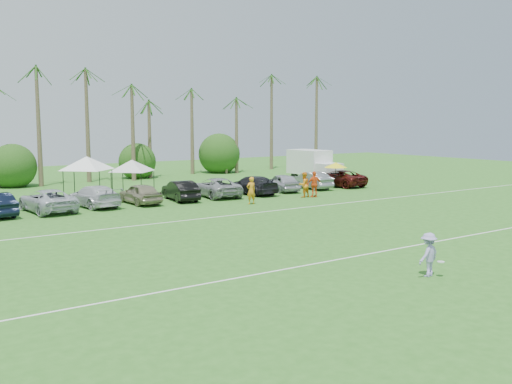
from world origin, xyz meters
TOP-DOWN VIEW (x-y plane):
  - ground at (0.00, 0.00)m, footprint 120.00×120.00m
  - field_lines at (0.00, 8.00)m, footprint 80.00×12.10m
  - palm_tree_4 at (-4.00, 38.00)m, footprint 2.40×2.40m
  - palm_tree_5 at (0.00, 38.00)m, footprint 2.40×2.40m
  - palm_tree_6 at (4.00, 38.00)m, footprint 2.40×2.40m
  - palm_tree_7 at (8.00, 38.00)m, footprint 2.40×2.40m
  - palm_tree_8 at (13.00, 38.00)m, footprint 2.40×2.40m
  - palm_tree_9 at (18.00, 38.00)m, footprint 2.40×2.40m
  - palm_tree_10 at (23.00, 38.00)m, footprint 2.40×2.40m
  - palm_tree_11 at (27.00, 38.00)m, footprint 2.40×2.40m
  - bush_tree_1 at (-6.00, 39.00)m, footprint 4.00×4.00m
  - bush_tree_2 at (6.00, 39.00)m, footprint 4.00×4.00m
  - bush_tree_3 at (16.00, 39.00)m, footprint 4.00×4.00m
  - sideline_player_a at (5.36, 17.29)m, footprint 0.70×0.46m
  - sideline_player_b at (10.63, 18.01)m, footprint 0.96×0.76m
  - sideline_player_c at (11.30, 17.57)m, footprint 1.24×0.76m
  - box_truck at (18.29, 25.93)m, footprint 2.34×5.87m
  - canopy_tent_left at (-2.63, 27.86)m, footprint 4.40×4.40m
  - canopy_tent_right at (0.64, 26.99)m, footprint 3.92×3.92m
  - market_umbrella at (16.76, 21.24)m, footprint 1.98×1.98m
  - frisbee_player at (0.45, -1.78)m, footprint 1.14×0.85m
  - parked_car_2 at (-7.18, 21.79)m, footprint 2.83×5.38m
  - parked_car_3 at (-4.06, 22.23)m, footprint 2.67×5.20m
  - parked_car_4 at (-0.94, 21.76)m, footprint 1.88×4.30m
  - parked_car_5 at (2.18, 21.75)m, footprint 2.06×4.54m
  - parked_car_6 at (5.30, 22.06)m, footprint 2.85×5.39m
  - parked_car_7 at (8.42, 21.74)m, footprint 2.35×5.10m
  - parked_car_8 at (11.54, 21.95)m, footprint 2.48×4.48m
  - parked_car_9 at (14.66, 21.98)m, footprint 1.74×4.45m
  - parked_car_10 at (17.77, 21.98)m, footprint 2.91×5.41m

SIDE VIEW (x-z plane):
  - ground at x=0.00m, z-range 0.00..0.00m
  - field_lines at x=0.00m, z-range 0.00..0.01m
  - parked_car_2 at x=-7.18m, z-range 0.00..1.44m
  - parked_car_3 at x=-4.06m, z-range 0.00..1.44m
  - parked_car_4 at x=-0.94m, z-range 0.00..1.44m
  - parked_car_5 at x=2.18m, z-range 0.00..1.44m
  - parked_car_6 at x=5.30m, z-range 0.00..1.44m
  - parked_car_7 at x=8.42m, z-range 0.00..1.44m
  - parked_car_8 at x=11.54m, z-range 0.00..1.44m
  - parked_car_9 at x=14.66m, z-range 0.00..1.44m
  - parked_car_10 at x=17.77m, z-range 0.00..1.44m
  - frisbee_player at x=0.45m, z-range 0.00..1.64m
  - sideline_player_a at x=5.36m, z-range 0.00..1.90m
  - sideline_player_b at x=10.63m, z-range 0.00..1.91m
  - sideline_player_c at x=11.30m, z-range 0.00..1.97m
  - box_truck at x=18.29m, z-range 0.10..3.11m
  - bush_tree_1 at x=-6.00m, z-range -0.20..3.80m
  - bush_tree_2 at x=6.00m, z-range -0.20..3.80m
  - bush_tree_3 at x=16.00m, z-range -0.20..3.80m
  - market_umbrella at x=16.76m, z-range 0.88..3.08m
  - canopy_tent_right at x=0.64m, z-range 1.13..4.31m
  - canopy_tent_left at x=-2.63m, z-range 1.27..4.84m
  - palm_tree_4 at x=-4.00m, z-range 3.03..11.93m
  - palm_tree_8 at x=13.00m, z-range 3.03..11.93m
  - palm_tree_5 at x=0.00m, z-range 3.40..13.30m
  - palm_tree_9 at x=18.00m, z-range 3.40..13.30m
  - palm_tree_6 at x=4.00m, z-range 3.76..14.66m
  - palm_tree_10 at x=23.00m, z-range 3.76..14.66m
  - palm_tree_7 at x=8.00m, z-range 4.11..16.01m
  - palm_tree_11 at x=27.00m, z-range 4.11..16.01m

